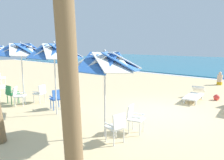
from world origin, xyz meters
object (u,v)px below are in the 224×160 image
Objects in this scene: beach_umbrella_0 at (105,62)px; plastic_chair_3 at (40,92)px; plastic_chair_1 at (134,117)px; beachgoer_seated at (220,80)px; plastic_chair_6 at (1,87)px; plastic_chair_5 at (11,93)px; plastic_chair_4 at (18,95)px; beach_ball at (216,97)px; beach_umbrella_1 at (54,52)px; plastic_chair_0 at (116,126)px; sun_lounger_1 at (195,95)px; plastic_chair_7 at (0,78)px; beach_umbrella_2 at (21,50)px; palm_tree_2 at (65,16)px; plastic_chair_2 at (56,98)px.

beach_umbrella_0 is 5.25m from plastic_chair_3.
beachgoer_seated reaches higher than plastic_chair_1.
plastic_chair_6 is 0.94× the size of beachgoer_seated.
plastic_chair_5 is (-6.22, -1.19, 0.00)m from plastic_chair_1.
beach_ball is at bearing 48.70° from plastic_chair_4.
plastic_chair_6 is at bearing -141.70° from beach_ball.
beach_umbrella_1 reaches higher than plastic_chair_6.
plastic_chair_0 is 1.00× the size of plastic_chair_4.
sun_lounger_1 is (7.98, 6.15, -0.22)m from plastic_chair_6.
beach_umbrella_2 is at bearing -9.83° from plastic_chair_7.
plastic_chair_6 is 9.60m from palm_tree_2.
palm_tree_2 is at bearing -29.56° from beach_umbrella_1.
beach_umbrella_0 is at bearing -98.61° from beach_ball.
plastic_chair_2 is at bearing 8.99° from plastic_chair_6.
beachgoer_seated is at bearing 76.90° from beach_umbrella_1.
beachgoer_seated reaches higher than plastic_chair_4.
sun_lounger_1 is (3.68, 5.47, -0.22)m from plastic_chair_2.
plastic_chair_7 is at bearing 160.96° from plastic_chair_6.
plastic_chair_0 is at bearing -7.53° from plastic_chair_3.
plastic_chair_4 is at bearing 7.67° from plastic_chair_5.
plastic_chair_3 is at bearing -113.31° from beachgoer_seated.
beach_ball is at bearing 91.44° from palm_tree_2.
beachgoer_seated is (5.41, 11.48, -2.18)m from beach_umbrella_2.
plastic_chair_2 reaches higher than sun_lounger_1.
plastic_chair_5 is (-5.77, -0.36, -1.70)m from beach_umbrella_0.
beachgoer_seated is at bearing 93.56° from plastic_chair_0.
beach_umbrella_0 is at bearing -118.52° from plastic_chair_1.
beach_umbrella_0 reaches higher than plastic_chair_0.
beach_umbrella_0 is 2.66m from palm_tree_2.
palm_tree_2 is at bearing -70.68° from plastic_chair_0.
plastic_chair_3 is 1.00× the size of plastic_chair_7.
sun_lounger_1 is at bearing -85.54° from beachgoer_seated.
beach_umbrella_2 is 3.30× the size of plastic_chair_5.
plastic_chair_0 is 0.30× the size of beach_umbrella_2.
plastic_chair_4 and plastic_chair_5 have the same top height.
palm_tree_2 reaches higher than beach_umbrella_2.
plastic_chair_0 is 3.92m from beach_umbrella_1.
plastic_chair_2 and plastic_chair_7 have the same top height.
plastic_chair_3 is (0.68, 0.49, -1.97)m from beach_umbrella_2.
plastic_chair_6 is at bearing -19.04° from plastic_chair_7.
plastic_chair_4 is (0.40, -0.44, -1.97)m from beach_umbrella_2.
beach_umbrella_0 reaches higher than beachgoer_seated.
plastic_chair_2 is at bearing 146.86° from beach_umbrella_1.
palm_tree_2 reaches higher than beach_ball.
plastic_chair_3 is (-5.38, -0.19, 0.00)m from plastic_chair_1.
beach_umbrella_1 is at bearing 150.44° from palm_tree_2.
plastic_chair_5 is 13.22m from beachgoer_seated.
sun_lounger_1 is at bearing -135.41° from beach_ball.
beach_umbrella_0 is at bearing -89.03° from beachgoer_seated.
beach_umbrella_0 is 2.96× the size of plastic_chair_1.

